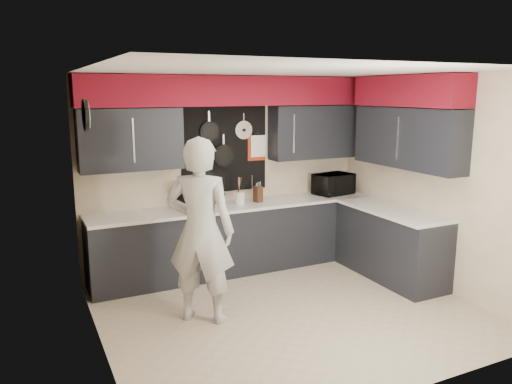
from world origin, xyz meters
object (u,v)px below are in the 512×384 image
microwave (333,184)px  person (201,231)px  knife_block (258,194)px  coffee_maker (185,195)px  utensil_crock (240,198)px

microwave → person: bearing=-163.9°
knife_block → coffee_maker: bearing=162.5°
microwave → coffee_maker: coffee_maker is taller
knife_block → person: size_ratio=0.11×
microwave → coffee_maker: bearing=168.3°
utensil_crock → coffee_maker: coffee_maker is taller
coffee_maker → person: bearing=-101.3°
utensil_crock → coffee_maker: size_ratio=0.48×
knife_block → utensil_crock: size_ratio=1.31×
microwave → person: 2.76m
utensil_crock → person: person is taller
coffee_maker → person: person is taller
microwave → utensil_crock: microwave is taller
microwave → knife_block: microwave is taller
knife_block → coffee_maker: coffee_maker is taller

